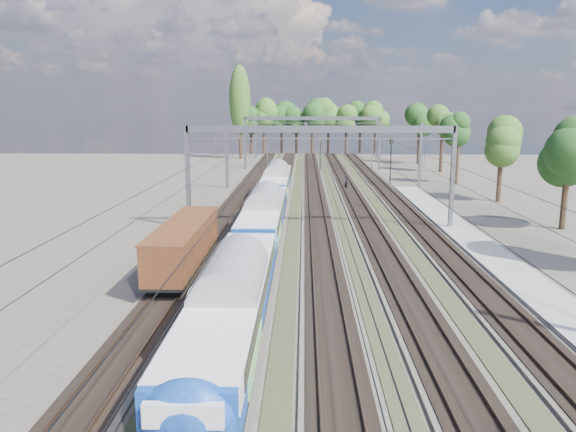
{
  "coord_description": "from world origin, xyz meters",
  "views": [
    {
      "loc": [
        -1.34,
        -18.52,
        10.55
      ],
      "look_at": [
        -2.48,
        21.34,
        2.8
      ],
      "focal_mm": 35.0,
      "sensor_mm": 36.0,
      "label": 1
    }
  ],
  "objects_px": {
    "signal_near": "(320,152)",
    "signal_far": "(391,155)",
    "freight_boxcar": "(184,244)",
    "worker": "(346,182)",
    "emu_train": "(264,210)"
  },
  "relations": [
    {
      "from": "worker",
      "to": "signal_far",
      "type": "xyz_separation_m",
      "value": [
        6.39,
        4.78,
        3.14
      ]
    },
    {
      "from": "emu_train",
      "to": "freight_boxcar",
      "type": "relative_size",
      "value": 4.97
    },
    {
      "from": "worker",
      "to": "signal_near",
      "type": "distance_m",
      "value": 20.49
    },
    {
      "from": "worker",
      "to": "signal_far",
      "type": "height_order",
      "value": "signal_far"
    },
    {
      "from": "signal_near",
      "to": "signal_far",
      "type": "relative_size",
      "value": 0.8
    },
    {
      "from": "worker",
      "to": "freight_boxcar",
      "type": "bearing_deg",
      "value": 149.59
    },
    {
      "from": "signal_near",
      "to": "signal_far",
      "type": "xyz_separation_m",
      "value": [
        9.26,
        -15.38,
        0.82
      ]
    },
    {
      "from": "freight_boxcar",
      "to": "signal_far",
      "type": "distance_m",
      "value": 47.12
    },
    {
      "from": "emu_train",
      "to": "signal_far",
      "type": "distance_m",
      "value": 37.08
    },
    {
      "from": "emu_train",
      "to": "freight_boxcar",
      "type": "distance_m",
      "value": 10.05
    },
    {
      "from": "freight_boxcar",
      "to": "signal_far",
      "type": "xyz_separation_m",
      "value": [
        19.61,
        42.79,
        2.15
      ]
    },
    {
      "from": "emu_train",
      "to": "signal_near",
      "type": "bearing_deg",
      "value": 83.22
    },
    {
      "from": "worker",
      "to": "emu_train",
      "type": "bearing_deg",
      "value": 152.06
    },
    {
      "from": "signal_near",
      "to": "freight_boxcar",
      "type": "bearing_deg",
      "value": -98.16
    },
    {
      "from": "signal_far",
      "to": "freight_boxcar",
      "type": "bearing_deg",
      "value": -134.18
    }
  ]
}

